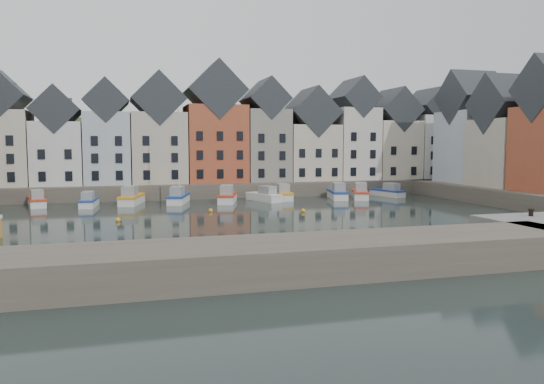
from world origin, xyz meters
name	(u,v)px	position (x,y,z in m)	size (l,w,h in m)	color
ground	(263,220)	(0.00, 0.00, 0.00)	(260.00, 260.00, 0.00)	black
far_quay	(213,187)	(0.00, 30.00, 1.00)	(90.00, 16.00, 2.00)	#4E443C
right_quay	(543,197)	(37.00, 3.00, 1.00)	(14.00, 54.00, 2.00)	#4E443C
near_wall	(191,264)	(-10.00, -22.00, 1.00)	(50.00, 6.00, 2.00)	#4E443C
hillside	(193,270)	(0.02, 56.00, -17.96)	(153.60, 70.40, 64.00)	#283319
far_terrace	(236,136)	(3.21, 28.00, 8.88)	(72.37, 8.16, 17.78)	beige
right_terrace	(511,134)	(36.00, 8.07, 8.91)	(8.30, 24.25, 16.36)	#AFB9C2
mooring_buoys	(215,214)	(-4.00, 5.33, 0.15)	(20.50, 5.50, 0.50)	orange
boat_a	(37,201)	(-23.61, 19.15, 0.68)	(3.01, 6.23, 2.29)	silver
boat_b	(89,202)	(-17.46, 17.07, 0.63)	(2.26, 5.64, 2.11)	silver
boat_c	(131,198)	(-12.41, 18.34, 0.77)	(3.67, 7.08, 2.60)	silver
boat_d	(178,197)	(-6.57, 17.83, 0.80)	(3.70, 6.71, 12.25)	silver
boat_e	(227,197)	(-0.27, 17.15, 0.76)	(3.87, 6.97, 2.56)	silver
boat_f	(264,196)	(4.80, 17.33, 0.68)	(3.90, 6.23, 2.29)	silver
boat_g	(281,194)	(7.52, 18.73, 0.74)	(2.18, 6.56, 2.50)	silver
boat_h	(338,193)	(15.50, 17.60, 0.76)	(3.52, 6.90, 2.54)	silver
boat_i	(360,193)	(18.61, 16.86, 0.75)	(4.24, 6.81, 2.50)	silver
boat_j	(388,192)	(23.88, 18.60, 0.66)	(3.40, 6.04, 2.21)	silver
mooring_bollard	(531,212)	(17.17, -16.91, 2.31)	(0.48, 0.48, 0.56)	black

